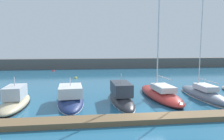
% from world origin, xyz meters
% --- Properties ---
extents(ground_plane, '(120.00, 120.00, 0.00)m').
position_xyz_m(ground_plane, '(0.00, 0.00, 0.00)').
color(ground_plane, '#236084').
extents(dock_pier, '(29.10, 1.55, 0.39)m').
position_xyz_m(dock_pier, '(0.00, -1.24, 0.19)').
color(dock_pier, brown).
rests_on(dock_pier, ground_plane).
extents(breakwater_seawall, '(108.00, 2.71, 2.44)m').
position_xyz_m(breakwater_seawall, '(0.00, 35.51, 1.22)').
color(breakwater_seawall, '#5B5651').
rests_on(breakwater_seawall, ground_plane).
extents(motorboat_sand_nearest, '(2.49, 6.85, 2.94)m').
position_xyz_m(motorboat_sand_nearest, '(-11.98, 3.79, 0.53)').
color(motorboat_sand_nearest, beige).
rests_on(motorboat_sand_nearest, ground_plane).
extents(motorboat_navy_second, '(3.17, 8.24, 2.94)m').
position_xyz_m(motorboat_navy_second, '(-7.03, 4.57, 0.39)').
color(motorboat_navy_second, navy).
rests_on(motorboat_navy_second, ground_plane).
extents(motorboat_charcoal_third, '(2.33, 7.66, 3.31)m').
position_xyz_m(motorboat_charcoal_third, '(-2.03, 4.21, 0.48)').
color(motorboat_charcoal_third, '#2D2D33').
rests_on(motorboat_charcoal_third, ground_plane).
extents(sailboat_red_fourth, '(3.19, 9.34, 17.91)m').
position_xyz_m(sailboat_red_fourth, '(2.41, 5.22, 0.48)').
color(sailboat_red_fourth, '#B72D28').
rests_on(sailboat_red_fourth, ground_plane).
extents(sailboat_slate_fifth, '(2.41, 8.71, 15.76)m').
position_xyz_m(sailboat_slate_fifth, '(7.07, 4.66, 0.42)').
color(sailboat_slate_fifth, slate).
rests_on(sailboat_slate_fifth, ground_plane).
extents(mooring_buoy_yellow, '(0.52, 0.52, 0.52)m').
position_xyz_m(mooring_buoy_yellow, '(-7.41, 19.69, 0.00)').
color(mooring_buoy_yellow, yellow).
rests_on(mooring_buoy_yellow, ground_plane).
extents(mooring_buoy_red, '(0.57, 0.57, 0.57)m').
position_xyz_m(mooring_buoy_red, '(-12.96, 30.16, 0.00)').
color(mooring_buoy_red, red).
rests_on(mooring_buoy_red, ground_plane).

